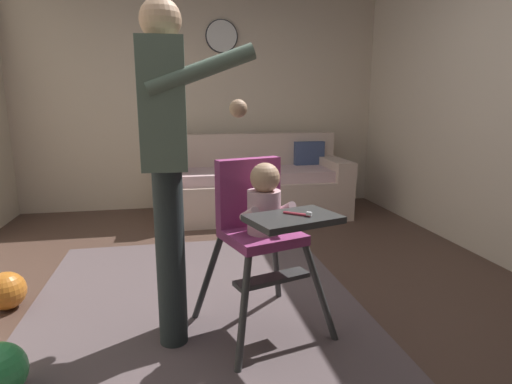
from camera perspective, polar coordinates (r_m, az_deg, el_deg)
ground at (r=2.54m, az=-2.08°, el=-17.36°), size 5.65×6.93×0.10m
wall_far at (r=4.89m, az=-7.35°, el=13.37°), size 4.85×0.06×2.63m
area_rug at (r=2.49m, az=-7.91°, el=-16.66°), size 1.95×2.69×0.01m
couch at (r=4.52m, az=-0.37°, el=1.05°), size 1.97×0.86×0.86m
high_chair at (r=2.15m, az=0.78°, el=-3.33°), size 0.75×0.83×0.92m
adult_standing at (r=2.06m, az=-11.90°, el=4.62°), size 0.51×0.51×1.66m
toy_ball at (r=2.93m, az=-30.90°, el=-11.47°), size 0.22×0.22×0.22m
wall_clock at (r=4.92m, az=-4.71°, el=20.39°), size 0.36×0.04×0.36m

